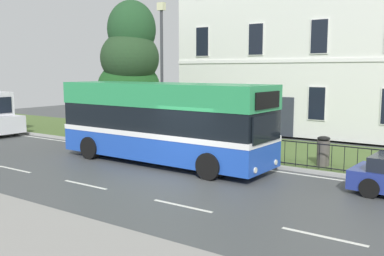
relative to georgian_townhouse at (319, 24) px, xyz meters
name	(u,v)px	position (x,y,z in m)	size (l,w,h in m)	color
ground_plane	(187,175)	(0.51, -15.33, -6.78)	(60.00, 56.00, 0.18)	#444747
georgian_townhouse	(319,24)	(0.00, 0.00, 0.00)	(14.89, 10.64, 13.22)	silver
iron_verge_railing	(220,145)	(0.00, -12.19, -6.14)	(13.24, 0.04, 0.97)	black
evergreen_tree	(129,82)	(-7.58, -9.64, -3.64)	(4.28, 4.28, 7.89)	#423328
single_decker_bus	(163,122)	(-1.50, -14.22, -5.04)	(9.43, 2.82, 3.28)	#1D48B5
street_lamp_post	(162,65)	(-3.62, -11.58, -2.74)	(0.36, 0.24, 6.82)	#333338
litter_bin	(323,151)	(4.25, -11.47, -6.07)	(0.49, 0.49, 1.15)	#4C4742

